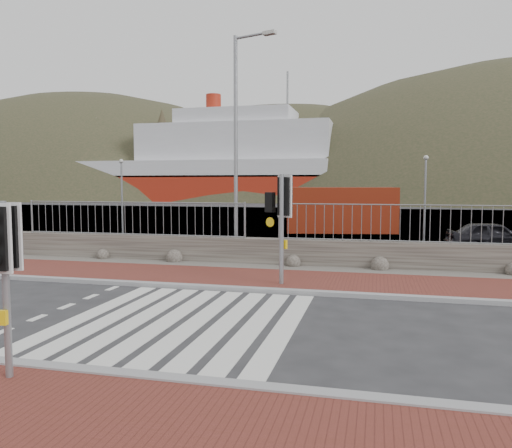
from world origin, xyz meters
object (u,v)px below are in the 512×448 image
(ferry, at_px, (198,168))
(traffic_signal_far, at_px, (280,205))
(traffic_signal_near, at_px, (5,253))
(car_a, at_px, (493,236))
(shipping_container, at_px, (340,210))
(streetlight, at_px, (239,135))

(ferry, height_order, traffic_signal_far, ferry)
(ferry, bearing_deg, traffic_signal_far, -67.97)
(traffic_signal_near, distance_m, car_a, 18.93)
(shipping_container, bearing_deg, traffic_signal_far, -102.11)
(traffic_signal_far, relative_size, streetlight, 0.38)
(shipping_container, distance_m, car_a, 9.66)
(ferry, distance_m, streetlight, 64.33)
(shipping_container, bearing_deg, ferry, 108.27)
(traffic_signal_near, bearing_deg, car_a, 50.85)
(traffic_signal_far, xyz_separation_m, shipping_container, (0.46, 15.92, -0.91))
(shipping_container, bearing_deg, streetlight, -113.87)
(streetlight, bearing_deg, traffic_signal_far, -43.32)
(shipping_container, relative_size, car_a, 1.70)
(ferry, relative_size, car_a, 13.85)
(ferry, relative_size, shipping_container, 8.15)
(ferry, xyz_separation_m, traffic_signal_near, (23.49, -71.38, -3.54))
(car_a, bearing_deg, traffic_signal_far, 134.53)
(traffic_signal_near, xyz_separation_m, traffic_signal_far, (2.43, 7.31, 0.36))
(traffic_signal_near, height_order, shipping_container, shipping_container)
(streetlight, relative_size, shipping_container, 1.30)
(traffic_signal_far, height_order, car_a, traffic_signal_far)
(streetlight, relative_size, car_a, 2.21)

